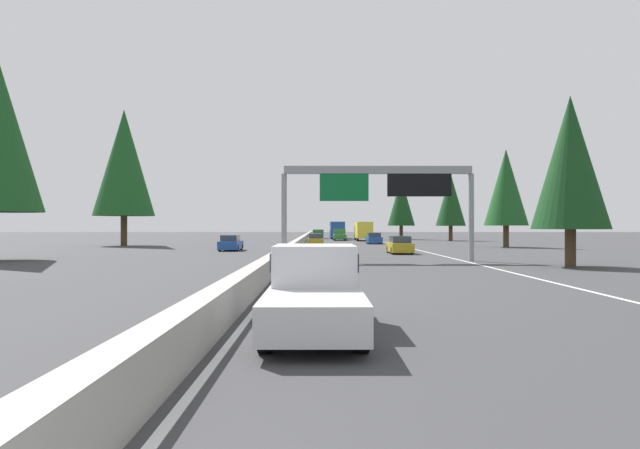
{
  "coord_description": "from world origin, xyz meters",
  "views": [
    {
      "loc": [
        -2.84,
        -2.0,
        2.3
      ],
      "look_at": [
        66.93,
        -2.11,
        2.51
      ],
      "focal_mm": 31.8,
      "sensor_mm": 36.0,
      "label": 1
    }
  ],
  "objects_px": {
    "conifer_right_mid": "(506,187)",
    "minivan_distant_a": "(318,233)",
    "sign_gantry_overhead": "(380,186)",
    "box_truck_mid_right": "(363,231)",
    "conifer_right_near": "(570,163)",
    "sedan_far_right": "(316,240)",
    "conifer_left_mid": "(124,163)",
    "sedan_far_center": "(374,239)",
    "oncoming_near": "(231,243)",
    "conifer_right_far": "(451,200)",
    "sedan_distant_b": "(400,245)",
    "bus_near_right": "(337,229)",
    "pickup_near_center": "(315,289)",
    "conifer_right_distant": "(401,202)",
    "pickup_mid_center": "(340,235)"
  },
  "relations": [
    {
      "from": "pickup_near_center",
      "to": "conifer_left_mid",
      "type": "bearing_deg",
      "value": 22.96
    },
    {
      "from": "oncoming_near",
      "to": "conifer_right_far",
      "type": "xyz_separation_m",
      "value": [
        36.47,
        -29.16,
        5.81
      ]
    },
    {
      "from": "minivan_distant_a",
      "to": "conifer_left_mid",
      "type": "height_order",
      "value": "conifer_left_mid"
    },
    {
      "from": "conifer_right_far",
      "to": "sign_gantry_overhead",
      "type": "bearing_deg",
      "value": 162.22
    },
    {
      "from": "conifer_right_near",
      "to": "conifer_left_mid",
      "type": "height_order",
      "value": "conifer_left_mid"
    },
    {
      "from": "box_truck_mid_right",
      "to": "conifer_right_near",
      "type": "relative_size",
      "value": 0.88
    },
    {
      "from": "sign_gantry_overhead",
      "to": "pickup_mid_center",
      "type": "bearing_deg",
      "value": 0.76
    },
    {
      "from": "minivan_distant_a",
      "to": "conifer_right_distant",
      "type": "relative_size",
      "value": 0.46
    },
    {
      "from": "conifer_right_near",
      "to": "conifer_right_mid",
      "type": "xyz_separation_m",
      "value": [
        30.03,
        -6.29,
        0.65
      ]
    },
    {
      "from": "box_truck_mid_right",
      "to": "minivan_distant_a",
      "type": "height_order",
      "value": "box_truck_mid_right"
    },
    {
      "from": "sedan_distant_b",
      "to": "sedan_far_right",
      "type": "bearing_deg",
      "value": 22.25
    },
    {
      "from": "pickup_near_center",
      "to": "box_truck_mid_right",
      "type": "height_order",
      "value": "box_truck_mid_right"
    },
    {
      "from": "sign_gantry_overhead",
      "to": "pickup_near_center",
      "type": "height_order",
      "value": "sign_gantry_overhead"
    },
    {
      "from": "sedan_far_center",
      "to": "conifer_right_near",
      "type": "bearing_deg",
      "value": -170.45
    },
    {
      "from": "conifer_right_mid",
      "to": "minivan_distant_a",
      "type": "bearing_deg",
      "value": 25.73
    },
    {
      "from": "conifer_right_near",
      "to": "conifer_right_far",
      "type": "bearing_deg",
      "value": -6.58
    },
    {
      "from": "conifer_right_far",
      "to": "conifer_left_mid",
      "type": "relative_size",
      "value": 0.67
    },
    {
      "from": "sedan_distant_b",
      "to": "conifer_left_mid",
      "type": "relative_size",
      "value": 0.28
    },
    {
      "from": "oncoming_near",
      "to": "pickup_near_center",
      "type": "bearing_deg",
      "value": 11.42
    },
    {
      "from": "minivan_distant_a",
      "to": "conifer_right_distant",
      "type": "bearing_deg",
      "value": -112.32
    },
    {
      "from": "sedan_far_center",
      "to": "box_truck_mid_right",
      "type": "xyz_separation_m",
      "value": [
        15.48,
        0.19,
        0.93
      ]
    },
    {
      "from": "conifer_right_mid",
      "to": "oncoming_near",
      "type": "bearing_deg",
      "value": 107.01
    },
    {
      "from": "sedan_far_right",
      "to": "conifer_left_mid",
      "type": "height_order",
      "value": "conifer_left_mid"
    },
    {
      "from": "conifer_right_far",
      "to": "conifer_left_mid",
      "type": "xyz_separation_m",
      "value": [
        -23.4,
        43.7,
        3.23
      ]
    },
    {
      "from": "sedan_far_right",
      "to": "conifer_right_near",
      "type": "height_order",
      "value": "conifer_right_near"
    },
    {
      "from": "conifer_right_distant",
      "to": "conifer_left_mid",
      "type": "bearing_deg",
      "value": 131.27
    },
    {
      "from": "oncoming_near",
      "to": "pickup_mid_center",
      "type": "bearing_deg",
      "value": 163.16
    },
    {
      "from": "conifer_right_near",
      "to": "conifer_right_far",
      "type": "relative_size",
      "value": 0.91
    },
    {
      "from": "sign_gantry_overhead",
      "to": "minivan_distant_a",
      "type": "relative_size",
      "value": 2.54
    },
    {
      "from": "box_truck_mid_right",
      "to": "conifer_left_mid",
      "type": "bearing_deg",
      "value": 127.65
    },
    {
      "from": "pickup_near_center",
      "to": "conifer_right_far",
      "type": "bearing_deg",
      "value": -15.21
    },
    {
      "from": "sedan_far_right",
      "to": "conifer_left_mid",
      "type": "bearing_deg",
      "value": 86.69
    },
    {
      "from": "pickup_near_center",
      "to": "sedan_far_center",
      "type": "height_order",
      "value": "pickup_near_center"
    },
    {
      "from": "sedan_distant_b",
      "to": "conifer_right_far",
      "type": "bearing_deg",
      "value": -18.47
    },
    {
      "from": "conifer_right_far",
      "to": "conifer_right_distant",
      "type": "distance_m",
      "value": 11.31
    },
    {
      "from": "bus_near_right",
      "to": "conifer_right_near",
      "type": "height_order",
      "value": "conifer_right_near"
    },
    {
      "from": "bus_near_right",
      "to": "sedan_far_right",
      "type": "height_order",
      "value": "bus_near_right"
    },
    {
      "from": "sedan_far_right",
      "to": "conifer_left_mid",
      "type": "distance_m",
      "value": 24.24
    },
    {
      "from": "conifer_right_far",
      "to": "sedan_far_center",
      "type": "bearing_deg",
      "value": 139.22
    },
    {
      "from": "sedan_far_center",
      "to": "conifer_right_distant",
      "type": "bearing_deg",
      "value": -15.97
    },
    {
      "from": "oncoming_near",
      "to": "sedan_far_center",
      "type": "bearing_deg",
      "value": 143.09
    },
    {
      "from": "box_truck_mid_right",
      "to": "conifer_left_mid",
      "type": "height_order",
      "value": "conifer_left_mid"
    },
    {
      "from": "conifer_left_mid",
      "to": "sedan_far_right",
      "type": "bearing_deg",
      "value": -93.31
    },
    {
      "from": "conifer_left_mid",
      "to": "pickup_mid_center",
      "type": "bearing_deg",
      "value": -45.94
    },
    {
      "from": "conifer_right_near",
      "to": "conifer_right_mid",
      "type": "height_order",
      "value": "conifer_right_mid"
    },
    {
      "from": "sign_gantry_overhead",
      "to": "box_truck_mid_right",
      "type": "xyz_separation_m",
      "value": [
        52.04,
        -2.93,
        -3.36
      ]
    },
    {
      "from": "sedan_distant_b",
      "to": "bus_near_right",
      "type": "relative_size",
      "value": 0.38
    },
    {
      "from": "conifer_right_distant",
      "to": "conifer_left_mid",
      "type": "xyz_separation_m",
      "value": [
        -32.65,
        37.2,
        3.13
      ]
    },
    {
      "from": "conifer_right_mid",
      "to": "sedan_far_center",
      "type": "bearing_deg",
      "value": 48.53
    },
    {
      "from": "box_truck_mid_right",
      "to": "conifer_right_far",
      "type": "height_order",
      "value": "conifer_right_far"
    }
  ]
}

